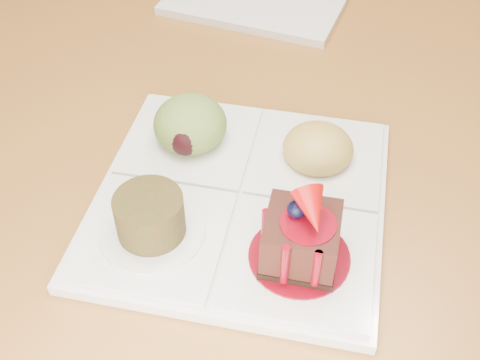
# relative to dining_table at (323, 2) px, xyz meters

# --- Properties ---
(ground) EXTENTS (6.00, 6.00, 0.00)m
(ground) POSITION_rel_dining_table_xyz_m (0.00, 0.00, -0.68)
(ground) COLOR brown
(dining_table) EXTENTS (1.00, 1.80, 0.75)m
(dining_table) POSITION_rel_dining_table_xyz_m (0.00, 0.00, 0.00)
(dining_table) COLOR brown
(dining_table) RESTS_ON ground
(sampler_plate) EXTENTS (0.30, 0.30, 0.11)m
(sampler_plate) POSITION_rel_dining_table_xyz_m (-0.06, -0.55, 0.09)
(sampler_plate) COLOR silver
(sampler_plate) RESTS_ON dining_table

